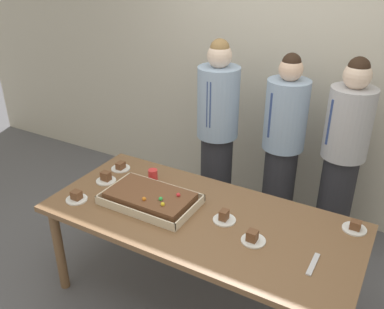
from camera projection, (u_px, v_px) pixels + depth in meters
name	position (u px, v px, depth m)	size (l,w,h in m)	color
ground_plane	(199.00, 299.00, 3.08)	(12.00, 12.00, 0.00)	#5B5B60
interior_back_panel	(288.00, 54.00, 3.65)	(8.00, 0.12, 3.00)	beige
party_table	(200.00, 225.00, 2.78)	(2.08, 0.95, 0.75)	brown
sheet_cake	(150.00, 198.00, 2.86)	(0.65, 0.40, 0.11)	beige
plated_slice_near_left	(253.00, 238.00, 2.49)	(0.15, 0.15, 0.08)	white
plated_slice_near_right	(224.00, 218.00, 2.68)	(0.15, 0.15, 0.08)	white
plated_slice_far_left	(121.00, 167.00, 3.31)	(0.15, 0.15, 0.06)	white
plated_slice_far_right	(77.00, 197.00, 2.90)	(0.15, 0.15, 0.07)	white
plated_slice_center_front	(106.00, 178.00, 3.14)	(0.15, 0.15, 0.08)	white
plated_slice_center_back	(355.00, 227.00, 2.60)	(0.15, 0.15, 0.07)	white
drink_cup_nearest	(153.00, 176.00, 3.12)	(0.07, 0.07, 0.10)	red
cake_server_utensil	(313.00, 264.00, 2.32)	(0.03, 0.20, 0.01)	silver
person_serving_front	(343.00, 156.00, 3.30)	(0.35, 0.35, 1.64)	#28282D
person_green_shirt_behind	(217.00, 134.00, 3.62)	(0.35, 0.35, 1.70)	#28282D
person_striped_tie_right	(283.00, 147.00, 3.49)	(0.35, 0.35, 1.62)	#28282D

